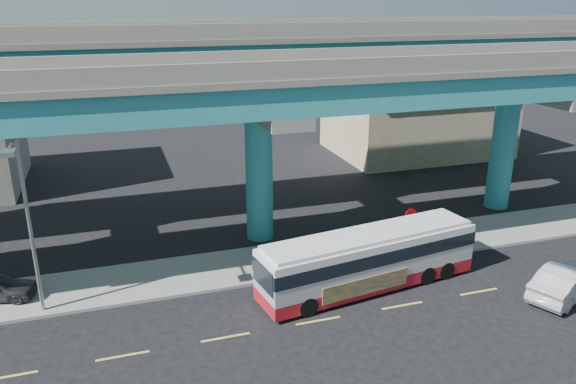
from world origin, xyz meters
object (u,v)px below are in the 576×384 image
object	(u,v)px
sedan	(566,281)
street_lamp	(24,204)
transit_bus	(369,258)
stop_sign	(410,221)

from	to	relation	value
sedan	street_lamp	world-z (taller)	street_lamp
sedan	transit_bus	bearing A→B (deg)	41.93
stop_sign	street_lamp	bearing A→B (deg)	-160.39
sedan	street_lamp	xyz separation A→B (m)	(-22.59, 5.26, 4.48)
sedan	street_lamp	distance (m)	23.62
sedan	stop_sign	size ratio (longest dim) A/B	1.95
transit_bus	sedan	distance (m)	8.96
transit_bus	sedan	bearing A→B (deg)	-32.15
street_lamp	stop_sign	distance (m)	18.22
street_lamp	sedan	bearing A→B (deg)	-13.11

